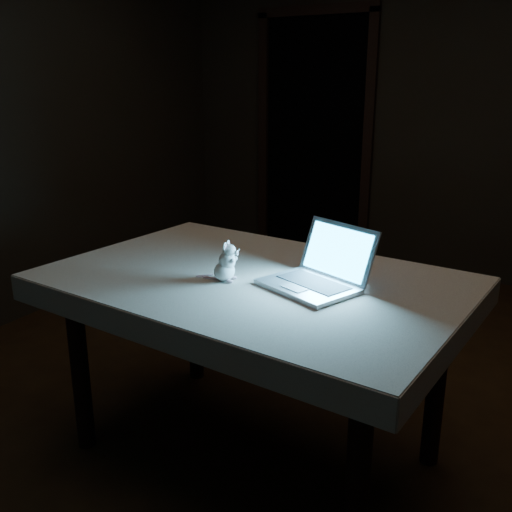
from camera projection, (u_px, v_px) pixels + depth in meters
The scene contains 7 objects.
floor at pixel (315, 425), 2.66m from camera, with size 5.00×5.00×0.00m, color black.
back_wall at pixel (448, 113), 4.38m from camera, with size 4.50×0.04×2.60m, color black.
doorway at pixel (314, 138), 4.95m from camera, with size 1.06×0.36×2.13m, color black, non-canonical shape.
table at pixel (254, 369), 2.35m from camera, with size 1.49×0.96×0.80m, color black, non-canonical shape.
tablecloth at pixel (259, 291), 2.21m from camera, with size 1.59×1.06×0.10m, color beige, non-canonical shape.
laptop at pixel (308, 259), 2.06m from camera, with size 0.34×0.30×0.23m, color #A6A6AA, non-canonical shape.
plush_mouse at pixel (224, 261), 2.16m from camera, with size 0.11×0.11×0.15m, color silver, non-canonical shape.
Camera 1 is at (0.87, -2.16, 1.54)m, focal length 40.00 mm.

